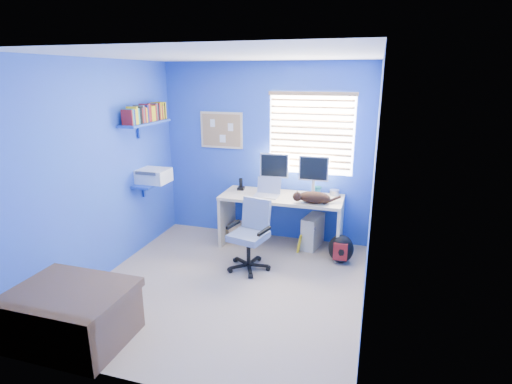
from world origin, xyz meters
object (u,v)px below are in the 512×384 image
(laptop, at_px, (267,188))
(cat, at_px, (314,197))
(tower_pc, at_px, (313,231))
(office_chair, at_px, (250,243))
(desk, at_px, (281,221))

(laptop, bearing_deg, cat, -7.06)
(laptop, relative_size, tower_pc, 0.73)
(laptop, relative_size, office_chair, 0.38)
(desk, xyz_separation_m, tower_pc, (0.42, 0.12, -0.14))
(laptop, bearing_deg, tower_pc, 19.89)
(desk, relative_size, cat, 3.96)
(desk, distance_m, cat, 0.67)
(laptop, height_order, cat, laptop)
(tower_pc, distance_m, office_chair, 1.07)
(laptop, bearing_deg, office_chair, -90.32)
(desk, bearing_deg, laptop, -157.53)
(cat, height_order, tower_pc, cat)
(desk, height_order, laptop, laptop)
(office_chair, bearing_deg, cat, 38.65)
(tower_pc, relative_size, office_chair, 0.52)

